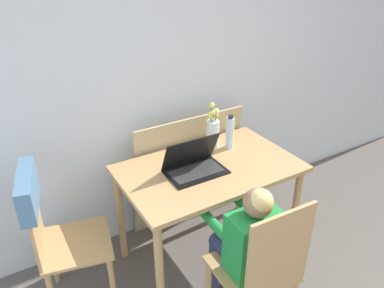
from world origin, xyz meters
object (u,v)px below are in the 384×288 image
person_seated (247,239)px  flower_vase (213,130)px  laptop (194,163)px  chair_occupied (261,271)px  water_bottle (230,132)px  chair_spare (49,221)px

person_seated → flower_vase: size_ratio=2.97×
laptop → flower_vase: bearing=37.4°
person_seated → flower_vase: 0.84m
chair_occupied → flower_vase: bearing=-104.7°
water_bottle → chair_occupied: bearing=-114.2°
chair_spare → water_bottle: 1.27m
chair_spare → person_seated: bearing=-113.6°
laptop → water_bottle: bearing=20.7°
chair_occupied → laptop: size_ratio=2.54×
person_seated → laptop: size_ratio=2.58×
chair_spare → person_seated: 1.11m
person_seated → water_bottle: bearing=-115.6°
laptop → flower_vase: size_ratio=1.15×
chair_spare → laptop: laptop is taller
person_seated → chair_occupied: bearing=90.0°
flower_vase → water_bottle: 0.12m
flower_vase → laptop: bearing=-143.2°
chair_occupied → laptop: bearing=-86.7°
flower_vase → water_bottle: flower_vase is taller
chair_occupied → chair_spare: (-0.89, 0.79, 0.16)m
laptop → water_bottle: (0.37, 0.14, 0.06)m
flower_vase → person_seated: bearing=-109.7°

